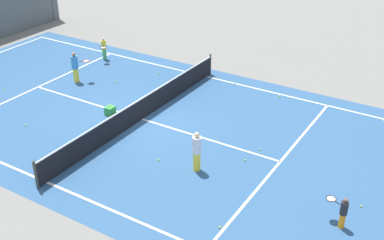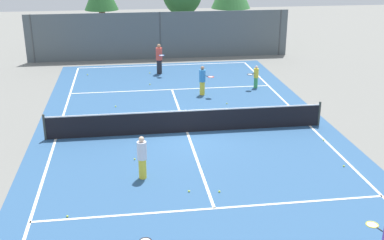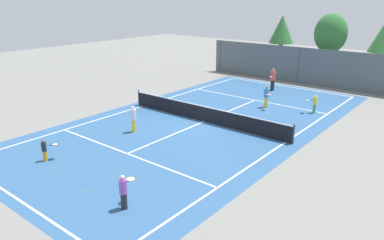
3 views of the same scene
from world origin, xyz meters
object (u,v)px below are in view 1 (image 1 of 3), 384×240
object	(u,v)px
player_3	(342,211)
player_4	(197,151)
tennis_ball_9	(159,160)
tennis_ball_0	(235,83)
tennis_ball_6	(245,160)
tennis_ball_13	(159,73)
player_2	(75,67)
tennis_ball_1	(26,125)
tennis_ball_4	(4,90)
player_1	(104,48)
tennis_ball_11	(361,206)
tennis_ball_3	(116,82)
ball_crate	(110,111)
tennis_ball_8	(220,227)
tennis_ball_7	(279,96)
tennis_ball_2	(260,150)

from	to	relation	value
player_3	player_4	distance (m)	5.35
tennis_ball_9	tennis_ball_0	bearing A→B (deg)	5.80
tennis_ball_6	tennis_ball_13	world-z (taller)	same
player_2	tennis_ball_1	size ratio (longest dim) A/B	23.71
tennis_ball_4	tennis_ball_13	world-z (taller)	same
tennis_ball_0	tennis_ball_6	bearing A→B (deg)	-149.84
player_1	tennis_ball_6	size ratio (longest dim) A/B	19.08
tennis_ball_1	tennis_ball_11	bearing A→B (deg)	-81.85
player_1	tennis_ball_3	distance (m)	3.44
tennis_ball_3	tennis_ball_11	distance (m)	13.65
player_2	player_4	bearing A→B (deg)	-111.26
tennis_ball_1	tennis_ball_13	distance (m)	7.73
tennis_ball_0	ball_crate	bearing A→B (deg)	151.32
tennis_ball_0	tennis_ball_6	world-z (taller)	same
player_3	tennis_ball_1	bearing A→B (deg)	92.81
tennis_ball_4	tennis_ball_8	distance (m)	14.17
tennis_ball_9	player_1	bearing A→B (deg)	50.97
player_1	tennis_ball_11	xyz separation A→B (m)	(-5.78, -15.75, -0.62)
player_1	tennis_ball_8	size ratio (longest dim) A/B	19.08
player_4	tennis_ball_13	distance (m)	9.16
tennis_ball_4	tennis_ball_7	distance (m)	13.31
ball_crate	tennis_ball_9	world-z (taller)	ball_crate
tennis_ball_4	tennis_ball_8	xyz separation A→B (m)	(-3.28, -13.79, 0.00)
tennis_ball_4	tennis_ball_11	world-z (taller)	same
ball_crate	tennis_ball_1	distance (m)	3.58
tennis_ball_9	tennis_ball_13	xyz separation A→B (m)	(6.84, 4.79, 0.00)
tennis_ball_6	tennis_ball_8	bearing A→B (deg)	-165.03
tennis_ball_4	tennis_ball_7	xyz separation A→B (m)	(6.36, -11.69, 0.00)
ball_crate	tennis_ball_9	distance (m)	4.43
tennis_ball_13	tennis_ball_1	bearing A→B (deg)	168.60
player_2	tennis_ball_9	xyz separation A→B (m)	(-3.84, -7.73, -0.78)
tennis_ball_4	tennis_ball_13	bearing A→B (deg)	-42.72
tennis_ball_7	tennis_ball_13	bearing A→B (deg)	96.11
ball_crate	tennis_ball_6	bearing A→B (deg)	-92.33
ball_crate	tennis_ball_8	size ratio (longest dim) A/B	6.45
tennis_ball_4	tennis_ball_6	size ratio (longest dim) A/B	1.00
player_1	tennis_ball_2	size ratio (longest dim) A/B	19.08
player_4	tennis_ball_1	distance (m)	7.93
player_2	tennis_ball_8	xyz separation A→B (m)	(-5.95, -11.49, -0.78)
tennis_ball_1	tennis_ball_8	xyz separation A→B (m)	(-1.37, -10.08, 0.00)
tennis_ball_1	tennis_ball_6	size ratio (longest dim) A/B	1.00
tennis_ball_2	tennis_ball_7	distance (m)	5.02
player_3	tennis_ball_6	xyz separation A→B (m)	(1.78, 4.10, -0.54)
player_2	tennis_ball_0	xyz separation A→B (m)	(3.94, -6.94, -0.78)
tennis_ball_0	tennis_ball_9	distance (m)	7.82
tennis_ball_0	tennis_ball_3	world-z (taller)	same
tennis_ball_11	tennis_ball_13	xyz separation A→B (m)	(5.65, 11.94, 0.00)
tennis_ball_3	player_1	bearing A→B (deg)	50.12
tennis_ball_2	tennis_ball_11	bearing A→B (deg)	-109.23
tennis_ball_1	tennis_ball_13	xyz separation A→B (m)	(7.58, -1.53, 0.00)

